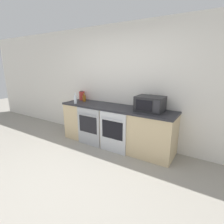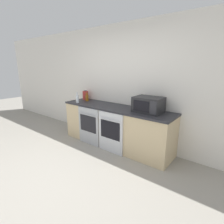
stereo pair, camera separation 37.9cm
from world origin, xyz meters
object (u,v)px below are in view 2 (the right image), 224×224
at_px(microwave, 148,105).
at_px(bottle_clear, 77,99).
at_px(oven_left, 89,126).
at_px(oven_right, 110,133).
at_px(bottle_amber, 87,98).
at_px(kettle, 85,95).

bearing_deg(microwave, bottle_clear, -170.94).
relative_size(oven_left, oven_right, 1.00).
xyz_separation_m(oven_left, oven_right, (0.63, 0.00, 0.00)).
distance_m(oven_right, bottle_clear, 1.21).
bearing_deg(microwave, oven_right, -149.07).
relative_size(oven_right, bottle_amber, 4.18).
bearing_deg(bottle_amber, kettle, 146.78).
relative_size(oven_left, bottle_clear, 3.38).
height_order(oven_right, kettle, kettle).
bearing_deg(oven_left, oven_right, 0.00).
relative_size(bottle_clear, kettle, 1.09).
bearing_deg(bottle_amber, oven_left, -42.48).
relative_size(oven_left, microwave, 1.60).
xyz_separation_m(microwave, bottle_amber, (-1.69, 0.04, -0.07)).
xyz_separation_m(oven_right, bottle_clear, (-1.07, 0.10, 0.55)).
xyz_separation_m(bottle_clear, kettle, (-0.18, 0.42, 0.01)).
relative_size(oven_left, bottle_amber, 4.18).
xyz_separation_m(bottle_clear, bottle_amber, (-0.00, 0.31, -0.02)).
relative_size(microwave, kettle, 2.30).
relative_size(microwave, bottle_clear, 2.11).
distance_m(bottle_clear, bottle_amber, 0.31).
bearing_deg(bottle_amber, bottle_clear, -89.25).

